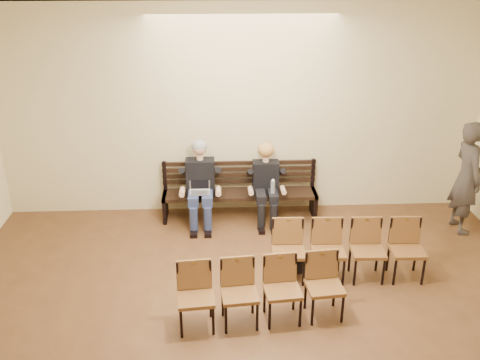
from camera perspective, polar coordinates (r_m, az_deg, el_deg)
The scene contains 10 objects.
room_walls at distance 4.61m, azimuth 2.87°, elevation 1.89°, with size 8.02×10.01×3.51m.
bench at distance 9.08m, azimuth -0.02°, elevation -2.63°, with size 2.60×0.90×0.45m, color black.
seated_man at distance 8.76m, azimuth -4.25°, elevation -0.28°, with size 0.58×0.81×1.40m, color black, non-canonical shape.
seated_woman at distance 8.83m, azimuth 2.78°, elevation -0.64°, with size 0.53×0.73×1.23m, color black, non-canonical shape.
laptop at distance 8.65m, azimuth -4.31°, elevation -1.56°, with size 0.33×0.26×0.24m, color #BBBCC0.
water_bottle at distance 8.68m, azimuth 3.50°, elevation -1.45°, with size 0.07×0.07×0.24m, color silver.
bag at distance 7.71m, azimuth 5.72°, elevation -8.78°, with size 0.34×0.23×0.25m, color black.
passerby at distance 9.07m, azimuth 23.18°, elevation 1.05°, with size 0.77×0.50×2.10m, color #38332E.
chair_row_front at distance 7.50m, azimuth 11.44°, elevation -7.49°, with size 2.07×0.46×0.85m, color brown.
chair_row_back at distance 6.58m, azimuth 2.28°, elevation -11.95°, with size 2.01×0.45×0.83m, color brown.
Camera 1 is at (-0.44, -3.48, 4.25)m, focal length 40.00 mm.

